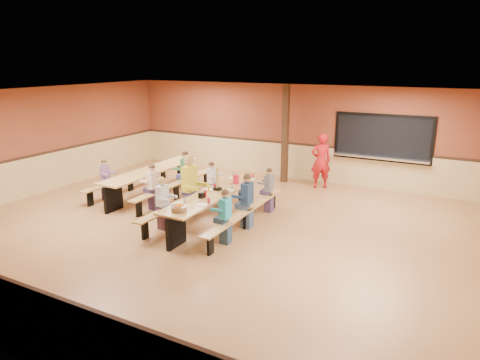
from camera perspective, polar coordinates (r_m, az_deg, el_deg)
The scene contains 23 objects.
ground at distance 9.81m, azimuth -2.84°, elevation -6.61°, with size 12.00×12.00×0.00m, color brown.
room_envelope at distance 9.57m, azimuth -2.90°, elevation -2.78°, with size 12.04×10.04×3.02m.
kitchen_pass_through at distance 13.11m, azimuth 18.45°, elevation 5.10°, with size 2.78×0.28×1.38m.
structural_post at distance 13.31m, azimuth 6.05°, elevation 6.02°, with size 0.18×0.18×3.00m, color black.
cafeteria_table_main at distance 10.07m, azimuth -3.37°, elevation -2.82°, with size 1.91×3.70×0.74m.
cafeteria_table_second at distance 12.37m, azimuth -11.65°, elevation 0.42°, with size 1.91×3.70×0.74m.
seated_child_white_left at distance 9.79m, azimuth -10.27°, elevation -3.13°, with size 0.37×0.30×1.20m, color silver, non-canonical shape.
seated_adult_yellow at distance 10.58m, azimuth -6.71°, elevation -0.74°, with size 0.50×0.41×1.49m, color gold, non-canonical shape.
seated_child_grey_left at distance 11.46m, azimuth -3.78°, elevation -0.37°, with size 0.32×0.26×1.10m, color white, non-canonical shape.
seated_child_teal_right at distance 8.89m, azimuth -1.95°, elevation -4.97°, with size 0.35×0.28×1.17m, color teal, non-canonical shape.
seated_child_navy_right at distance 9.70m, azimuth 0.96°, elevation -2.88°, with size 0.39×0.32×1.26m, color #1A2F4D, non-canonical shape.
seated_child_char_right at distance 10.77m, azimuth 3.89°, elevation -1.40°, with size 0.33×0.27×1.12m, color #51575C, non-canonical shape.
seated_child_purple_sec at distance 12.23m, azimuth -17.49°, elevation -0.01°, with size 0.33×0.27×1.12m, color slate, non-canonical shape.
seated_child_green_sec at distance 12.24m, azimuth -7.22°, elevation 0.91°, with size 0.38×0.31×1.24m, color #347144, non-canonical shape.
seated_child_tan_sec at distance 11.13m, azimuth -11.54°, elevation -0.96°, with size 0.36×0.29×1.18m, color beige, non-canonical shape.
standing_woman at distance 12.94m, azimuth 10.72°, elevation 2.54°, with size 0.61×0.40×1.66m, color #B51419.
punch_pitcher at distance 10.67m, azimuth -0.54°, elevation 0.10°, with size 0.16×0.16×0.22m, color red.
chip_bowl at distance 8.83m, azimuth -8.14°, elevation -3.68°, with size 0.32×0.32×0.15m, color orange, non-canonical shape.
napkin_dispenser at distance 9.61m, azimuth -5.13°, elevation -2.02°, with size 0.10×0.14×0.13m, color black.
condiment_mustard at distance 10.00m, azimuth -4.20°, elevation -1.17°, with size 0.06×0.06×0.17m, color yellow.
condiment_ketchup at distance 9.65m, azimuth -4.62°, elevation -1.81°, with size 0.06×0.06×0.17m, color #B2140F.
table_paddle at distance 10.15m, azimuth -3.04°, elevation -0.58°, with size 0.16×0.16×0.56m.
place_settings at distance 9.99m, azimuth -3.40°, elevation -1.36°, with size 0.65×3.30×0.11m, color beige, non-canonical shape.
Camera 1 is at (4.66, -7.79, 3.73)m, focal length 32.00 mm.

